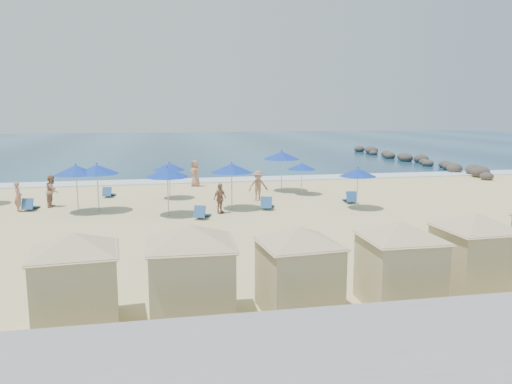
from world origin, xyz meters
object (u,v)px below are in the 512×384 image
trash_bin (172,249)px  beachgoer_4 (195,173)px  umbrella_9 (302,166)px  beachgoer_2 (220,198)px  cabana_3 (400,252)px  beachgoer_1 (52,191)px  cabana_0 (76,268)px  umbrella_8 (282,155)px  cabana_4 (475,242)px  umbrella_6 (169,167)px  umbrella_5 (167,173)px  cabana_1 (191,261)px  beachgoer_3 (258,186)px  umbrella_7 (232,168)px  umbrella_10 (358,172)px  umbrella_3 (76,170)px  rock_jetty (411,159)px  cabana_2 (299,258)px  beachgoer_0 (18,197)px  umbrella_4 (97,169)px

trash_bin → beachgoer_4: size_ratio=0.46×
beachgoer_4 → trash_bin: bearing=-37.8°
umbrella_9 → beachgoer_2: size_ratio=1.30×
cabana_3 → beachgoer_1: 20.66m
cabana_0 → umbrella_8: size_ratio=1.54×
trash_bin → cabana_4: size_ratio=0.20×
umbrella_6 → umbrella_5: bearing=-92.2°
cabana_1 → beachgoer_2: (2.28, 13.12, -0.80)m
cabana_0 → beachgoer_3: (7.72, 16.05, -0.61)m
umbrella_5 → umbrella_7: size_ratio=0.99×
beachgoer_2 → umbrella_10: bearing=-43.9°
umbrella_5 → umbrella_10: size_ratio=1.11×
umbrella_3 → beachgoer_3: size_ratio=1.44×
umbrella_10 → beachgoer_1: size_ratio=1.28×
rock_jetty → trash_bin: rock_jetty is taller
cabana_3 → umbrella_7: bearing=100.4°
cabana_1 → beachgoer_2: bearing=80.1°
cabana_2 → umbrella_3: 16.62m
beachgoer_1 → beachgoer_4: size_ratio=0.97×
umbrella_8 → beachgoer_4: bearing=149.5°
rock_jetty → umbrella_9: umbrella_9 is taller
umbrella_10 → cabana_3: bearing=-107.5°
cabana_4 → umbrella_10: 12.48m
beachgoer_1 → beachgoer_3: (11.51, -0.40, 0.01)m
umbrella_5 → beachgoer_2: (2.63, -0.02, -1.41)m
cabana_3 → beachgoer_0: size_ratio=2.60×
umbrella_5 → umbrella_6: (0.19, 4.93, -0.26)m
cabana_0 → umbrella_9: size_ratio=2.04×
cabana_0 → umbrella_6: 18.06m
umbrella_9 → beachgoer_1: 14.72m
trash_bin → umbrella_6: (0.22, 12.69, 1.51)m
rock_jetty → beachgoer_2: size_ratio=16.90×
umbrella_8 → umbrella_9: umbrella_8 is taller
cabana_2 → umbrella_8: umbrella_8 is taller
umbrella_10 → umbrella_9: bearing=108.3°
beachgoer_4 → umbrella_8: bearing=28.6°
umbrella_7 → cabana_0: bearing=-112.8°
cabana_4 → cabana_1: bearing=-176.2°
beachgoer_0 → umbrella_4: bearing=-132.2°
rock_jetty → beachgoer_2: (-22.13, -21.40, 0.43)m
cabana_1 → umbrella_9: bearing=65.8°
cabana_1 → cabana_3: (5.65, 0.02, -0.11)m
umbrella_3 → beachgoer_1: (-1.61, 1.92, -1.35)m
umbrella_5 → umbrella_9: bearing=29.8°
cabana_3 → umbrella_3: (-10.62, 14.72, 0.75)m
cabana_3 → umbrella_3: bearing=125.8°
cabana_0 → beachgoer_0: cabana_0 is taller
cabana_0 → beachgoer_2: (5.08, 12.91, -0.72)m
beachgoer_4 → cabana_3: bearing=-21.0°
cabana_3 → umbrella_7: (-2.59, 14.14, 0.74)m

